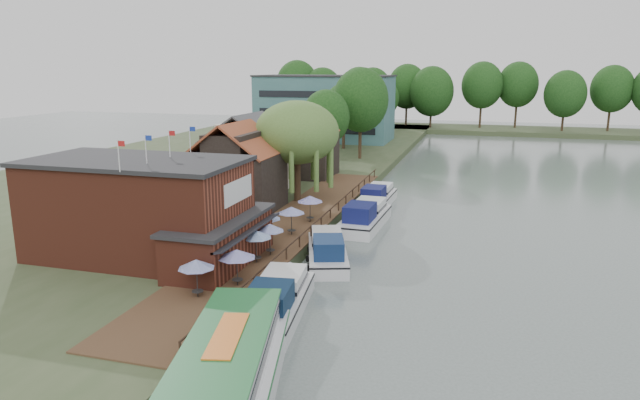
% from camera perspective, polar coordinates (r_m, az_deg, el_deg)
% --- Properties ---
extents(ground, '(260.00, 260.00, 0.00)m').
position_cam_1_polar(ground, '(39.52, 3.49, -8.61)').
color(ground, '#53605B').
rests_on(ground, ground).
extents(land_bank, '(50.00, 140.00, 1.00)m').
position_cam_1_polar(land_bank, '(81.62, -11.72, 2.88)').
color(land_bank, '#384728').
rests_on(land_bank, ground).
extents(quay_deck, '(6.00, 50.00, 0.10)m').
position_cam_1_polar(quay_deck, '(50.41, -2.82, -2.51)').
color(quay_deck, '#47301E').
rests_on(quay_deck, land_bank).
extents(quay_rail, '(0.20, 49.00, 1.00)m').
position_cam_1_polar(quay_rail, '(49.96, 0.29, -2.10)').
color(quay_rail, black).
rests_on(quay_rail, land_bank).
extents(pub, '(20.00, 11.00, 7.30)m').
position_cam_1_polar(pub, '(42.40, -15.51, -0.96)').
color(pub, maroon).
rests_on(pub, land_bank).
extents(hotel_block, '(25.40, 12.40, 12.30)m').
position_cam_1_polar(hotel_block, '(110.26, 0.51, 9.22)').
color(hotel_block, '#38666B').
rests_on(hotel_block, land_bank).
extents(cottage_a, '(8.60, 7.60, 8.50)m').
position_cam_1_polar(cottage_a, '(55.69, -8.35, 3.29)').
color(cottage_a, black).
rests_on(cottage_a, land_bank).
extents(cottage_b, '(9.60, 8.60, 8.50)m').
position_cam_1_polar(cottage_b, '(65.92, -7.12, 4.84)').
color(cottage_b, beige).
rests_on(cottage_b, land_bank).
extents(cottage_c, '(7.60, 7.60, 8.50)m').
position_cam_1_polar(cottage_c, '(72.87, -1.40, 5.72)').
color(cottage_c, black).
rests_on(cottage_c, land_bank).
extents(willow, '(8.60, 8.60, 10.43)m').
position_cam_1_polar(willow, '(58.48, -2.31, 4.84)').
color(willow, '#476B2D').
rests_on(willow, land_bank).
extents(umbrella_0, '(2.24, 2.24, 2.38)m').
position_cam_1_polar(umbrella_0, '(35.24, -12.21, -7.66)').
color(umbrella_0, navy).
rests_on(umbrella_0, quay_deck).
extents(umbrella_1, '(2.43, 2.43, 2.38)m').
position_cam_1_polar(umbrella_1, '(36.63, -8.29, -6.68)').
color(umbrella_1, navy).
rests_on(umbrella_1, quay_deck).
extents(umbrella_2, '(2.24, 2.24, 2.38)m').
position_cam_1_polar(umbrella_2, '(40.61, -6.38, -4.63)').
color(umbrella_2, '#1A4991').
rests_on(umbrella_2, quay_deck).
extents(umbrella_3, '(2.13, 2.13, 2.38)m').
position_cam_1_polar(umbrella_3, '(42.13, -5.02, -3.94)').
color(umbrella_3, navy).
rests_on(umbrella_3, quay_deck).
extents(umbrella_4, '(2.34, 2.34, 2.38)m').
position_cam_1_polar(umbrella_4, '(45.38, -5.38, -2.70)').
color(umbrella_4, navy).
rests_on(umbrella_4, quay_deck).
extents(umbrella_5, '(2.25, 2.25, 2.38)m').
position_cam_1_polar(umbrella_5, '(47.06, -2.87, -2.08)').
color(umbrella_5, navy).
rests_on(umbrella_5, quay_deck).
extents(umbrella_6, '(2.32, 2.32, 2.38)m').
position_cam_1_polar(umbrella_6, '(51.00, -1.00, -0.87)').
color(umbrella_6, '#221B98').
rests_on(umbrella_6, quay_deck).
extents(cruiser_0, '(4.71, 10.83, 2.56)m').
position_cam_1_polar(cruiser_0, '(34.77, -4.29, -9.46)').
color(cruiser_0, silver).
rests_on(cruiser_0, ground).
extents(cruiser_1, '(6.12, 10.47, 2.42)m').
position_cam_1_polar(cruiser_1, '(43.88, 0.74, -4.67)').
color(cruiser_1, silver).
rests_on(cruiser_1, ground).
extents(cruiser_2, '(3.85, 10.92, 2.66)m').
position_cam_1_polar(cruiser_2, '(53.38, 4.54, -1.34)').
color(cruiser_2, silver).
rests_on(cruiser_2, ground).
extents(cruiser_3, '(3.45, 9.97, 2.40)m').
position_cam_1_polar(cruiser_3, '(62.14, 5.75, 0.58)').
color(cruiser_3, white).
rests_on(cruiser_3, ground).
extents(tour_boat, '(7.62, 15.62, 3.29)m').
position_cam_1_polar(tour_boat, '(25.98, -9.48, -17.00)').
color(tour_boat, silver).
rests_on(tour_boat, ground).
extents(swan, '(0.44, 0.44, 0.44)m').
position_cam_1_polar(swan, '(29.84, -11.18, -15.98)').
color(swan, white).
rests_on(swan, ground).
extents(bank_tree_0, '(6.77, 6.77, 10.67)m').
position_cam_1_polar(bank_tree_0, '(81.33, 0.58, 7.26)').
color(bank_tree_0, '#143811').
rests_on(bank_tree_0, land_bank).
extents(bank_tree_1, '(8.42, 8.42, 13.72)m').
position_cam_1_polar(bank_tree_1, '(87.26, 4.06, 8.63)').
color(bank_tree_1, '#143811').
rests_on(bank_tree_1, land_bank).
extents(bank_tree_2, '(6.74, 6.74, 11.09)m').
position_cam_1_polar(bank_tree_2, '(98.19, 2.39, 8.38)').
color(bank_tree_2, '#143811').
rests_on(bank_tree_2, land_bank).
extents(bank_tree_3, '(7.68, 7.68, 13.70)m').
position_cam_1_polar(bank_tree_3, '(116.26, 5.24, 9.71)').
color(bank_tree_3, '#143811').
rests_on(bank_tree_3, land_bank).
extents(bank_tree_4, '(7.57, 7.57, 12.43)m').
position_cam_1_polar(bank_tree_4, '(125.77, 3.97, 9.70)').
color(bank_tree_4, '#143811').
rests_on(bank_tree_4, land_bank).
extents(bank_tree_5, '(7.17, 7.17, 11.05)m').
position_cam_1_polar(bank_tree_5, '(130.33, 6.31, 9.47)').
color(bank_tree_5, '#143811').
rests_on(bank_tree_5, land_bank).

